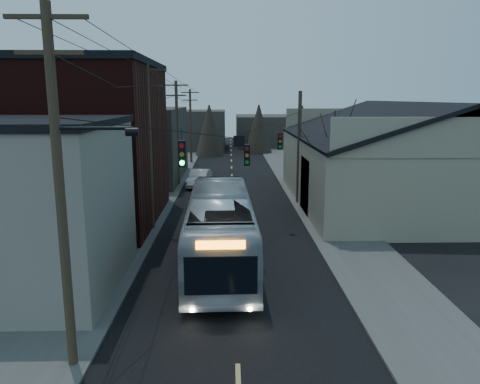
% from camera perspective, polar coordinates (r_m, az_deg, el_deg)
% --- Properties ---
extents(road_surface, '(9.00, 110.00, 0.02)m').
position_cam_1_polar(road_surface, '(40.78, -0.94, 0.13)').
color(road_surface, black).
rests_on(road_surface, ground).
extents(sidewalk_left, '(4.00, 110.00, 0.12)m').
position_cam_1_polar(sidewalk_left, '(41.25, -10.01, 0.15)').
color(sidewalk_left, '#474744').
rests_on(sidewalk_left, ground).
extents(sidewalk_right, '(4.00, 110.00, 0.12)m').
position_cam_1_polar(sidewalk_right, '(41.32, 8.11, 0.23)').
color(sidewalk_right, '#474744').
rests_on(sidewalk_right, ground).
extents(building_clapboard, '(8.00, 8.00, 7.00)m').
position_cam_1_polar(building_clapboard, '(21.40, -25.48, -1.89)').
color(building_clapboard, gray).
rests_on(building_clapboard, ground).
extents(building_brick, '(10.00, 12.00, 10.00)m').
position_cam_1_polar(building_brick, '(31.69, -19.34, 5.34)').
color(building_brick, black).
rests_on(building_brick, ground).
extents(building_left_far, '(9.00, 14.00, 7.00)m').
position_cam_1_polar(building_left_far, '(47.13, -12.69, 5.68)').
color(building_left_far, '#352F2A').
rests_on(building_left_far, ground).
extents(warehouse, '(16.16, 20.60, 7.73)m').
position_cam_1_polar(warehouse, '(37.78, 19.24, 2.71)').
color(warehouse, gray).
rests_on(warehouse, ground).
extents(building_far_left, '(10.00, 12.00, 6.00)m').
position_cam_1_polar(building_far_left, '(75.38, -5.72, 7.59)').
color(building_far_left, '#352F2A').
rests_on(building_far_left, ground).
extents(building_far_right, '(12.00, 14.00, 5.00)m').
position_cam_1_polar(building_far_right, '(80.50, 3.91, 7.51)').
color(building_far_right, '#352F2A').
rests_on(building_far_right, ground).
extents(bare_tree, '(0.40, 0.40, 7.20)m').
position_cam_1_polar(bare_tree, '(31.05, 11.25, 3.04)').
color(bare_tree, black).
rests_on(bare_tree, ground).
extents(utility_lines, '(11.24, 45.28, 10.50)m').
position_cam_1_polar(utility_lines, '(34.39, -6.13, 6.27)').
color(utility_lines, '#382B1E').
rests_on(utility_lines, ground).
extents(bus, '(3.31, 12.92, 3.58)m').
position_cam_1_polar(bus, '(22.82, -2.43, -4.41)').
color(bus, '#ABB0B7').
rests_on(bus, ground).
extents(parked_car, '(2.22, 4.83, 1.53)m').
position_cam_1_polar(parked_car, '(42.85, -4.98, 1.67)').
color(parked_car, '#B8BCC1').
rests_on(parked_car, ground).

